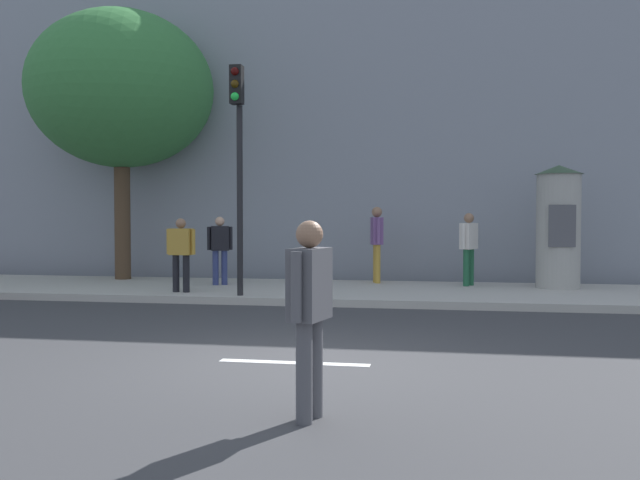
# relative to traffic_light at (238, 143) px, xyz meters

# --- Properties ---
(ground_plane) EXTENTS (80.00, 80.00, 0.00)m
(ground_plane) POSITION_rel_traffic_light_xyz_m (2.23, -5.24, -3.17)
(ground_plane) COLOR #38383A
(sidewalk_curb) EXTENTS (36.00, 4.00, 0.15)m
(sidewalk_curb) POSITION_rel_traffic_light_xyz_m (2.23, 1.76, -3.10)
(sidewalk_curb) COLOR #B2ADA3
(sidewalk_curb) RESTS_ON ground_plane
(lane_markings) EXTENTS (25.80, 0.16, 0.01)m
(lane_markings) POSITION_rel_traffic_light_xyz_m (2.23, -5.24, -3.17)
(lane_markings) COLOR silver
(lane_markings) RESTS_ON ground_plane
(building_backdrop) EXTENTS (36.00, 5.00, 8.67)m
(building_backdrop) POSITION_rel_traffic_light_xyz_m (2.23, 6.76, 1.17)
(building_backdrop) COLOR gray
(building_backdrop) RESTS_ON ground_plane
(traffic_light) EXTENTS (0.24, 0.45, 4.51)m
(traffic_light) POSITION_rel_traffic_light_xyz_m (0.00, 0.00, 0.00)
(traffic_light) COLOR black
(traffic_light) RESTS_ON sidewalk_curb
(poster_column) EXTENTS (1.03, 1.03, 2.69)m
(poster_column) POSITION_rel_traffic_light_xyz_m (6.47, 2.66, -1.66)
(poster_column) COLOR #9E9B93
(poster_column) RESTS_ON sidewalk_curb
(street_tree) EXTENTS (4.56, 4.56, 6.67)m
(street_tree) POSITION_rel_traffic_light_xyz_m (-3.92, 3.07, 1.70)
(street_tree) COLOR #4C3826
(street_tree) RESTS_ON sidewalk_curb
(pedestrian_in_dark_shirt) EXTENTS (0.33, 0.62, 1.70)m
(pedestrian_in_dark_shirt) POSITION_rel_traffic_light_xyz_m (2.84, -7.46, -2.17)
(pedestrian_in_dark_shirt) COLOR #4C4C51
(pedestrian_in_dark_shirt) RESTS_ON ground_plane
(pedestrian_with_backpack) EXTENTS (0.65, 0.29, 1.53)m
(pedestrian_with_backpack) POSITION_rel_traffic_light_xyz_m (-1.38, 0.46, -2.12)
(pedestrian_with_backpack) COLOR black
(pedestrian_with_backpack) RESTS_ON sidewalk_curb
(pedestrian_in_red_top) EXTENTS (0.34, 0.60, 1.80)m
(pedestrian_in_red_top) POSITION_rel_traffic_light_xyz_m (2.45, 3.18, -1.96)
(pedestrian_in_red_top) COLOR #B78C33
(pedestrian_in_red_top) RESTS_ON sidewalk_curb
(pedestrian_near_pole) EXTENTS (0.44, 0.62, 1.65)m
(pedestrian_near_pole) POSITION_rel_traffic_light_xyz_m (4.56, 2.84, -2.04)
(pedestrian_near_pole) COLOR #1E5938
(pedestrian_near_pole) RESTS_ON sidewalk_curb
(pedestrian_in_light_jacket) EXTENTS (0.54, 0.48, 1.57)m
(pedestrian_in_light_jacket) POSITION_rel_traffic_light_xyz_m (-1.06, 2.07, -2.10)
(pedestrian_in_light_jacket) COLOR navy
(pedestrian_in_light_jacket) RESTS_ON sidewalk_curb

